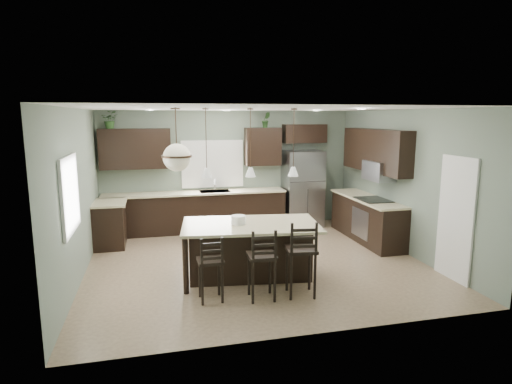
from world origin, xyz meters
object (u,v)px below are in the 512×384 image
at_px(serving_dish, 238,220).
at_px(bar_stool_left, 211,268).
at_px(refrigerator, 302,189).
at_px(bar_stool_right, 301,258).
at_px(kitchen_island, 251,251).
at_px(bar_stool_center, 262,264).
at_px(plant_back_left, 110,120).

relative_size(serving_dish, bar_stool_left, 0.24).
distance_m(refrigerator, bar_stool_right, 4.24).
relative_size(kitchen_island, serving_dish, 9.27).
relative_size(refrigerator, bar_stool_left, 1.86).
relative_size(refrigerator, bar_stool_right, 1.57).
xyz_separation_m(bar_stool_center, plant_back_left, (-2.35, 4.13, 2.05)).
distance_m(kitchen_island, bar_stool_left, 1.08).
xyz_separation_m(bar_stool_right, plant_back_left, (-2.95, 4.14, 2.00)).
distance_m(serving_dish, plant_back_left, 4.21).
distance_m(kitchen_island, serving_dish, 0.57).
bearing_deg(bar_stool_left, refrigerator, 53.00).
height_order(serving_dish, bar_stool_center, bar_stool_center).
bearing_deg(bar_stool_right, refrigerator, 78.11).
bearing_deg(kitchen_island, plant_back_left, 133.67).
relative_size(bar_stool_center, plant_back_left, 2.85).
xyz_separation_m(refrigerator, bar_stool_right, (-1.45, -3.97, -0.34)).
bearing_deg(bar_stool_right, bar_stool_left, -177.41).
bearing_deg(refrigerator, kitchen_island, -123.17).
relative_size(bar_stool_center, bar_stool_right, 0.93).
bearing_deg(kitchen_island, serving_dish, -180.00).
distance_m(bar_stool_center, bar_stool_right, 0.60).
xyz_separation_m(refrigerator, kitchen_island, (-2.01, -3.08, -0.46)).
distance_m(refrigerator, kitchen_island, 3.71).
relative_size(bar_stool_left, bar_stool_center, 0.91).
height_order(bar_stool_center, plant_back_left, plant_back_left).
xyz_separation_m(refrigerator, serving_dish, (-2.21, -3.05, 0.07)).
height_order(kitchen_island, bar_stool_right, bar_stool_right).
height_order(bar_stool_left, plant_back_left, plant_back_left).
bearing_deg(bar_stool_center, serving_dish, 102.93).
distance_m(refrigerator, bar_stool_center, 4.47).
bearing_deg(serving_dish, kitchen_island, -7.37).
bearing_deg(bar_stool_left, plant_back_left, 110.91).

